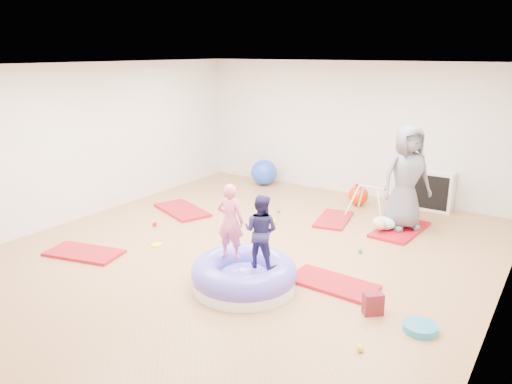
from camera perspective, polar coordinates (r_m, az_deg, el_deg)
The scene contains 19 objects.
room at distance 7.30m, azimuth -1.29°, elevation 3.23°, with size 7.01×8.01×2.81m.
gym_mat_front_left at distance 8.09m, azimuth -19.05°, elevation -6.60°, with size 1.14×0.57×0.05m, color #A2050F.
gym_mat_mid_left at distance 9.74m, azimuth -8.43°, elevation -2.06°, with size 1.25×0.63×0.05m, color #A2050F.
gym_mat_center_back at distance 9.24m, azimuth 8.85°, elevation -3.10°, with size 1.06×0.53×0.04m, color #A2050F.
gym_mat_right at distance 6.80m, azimuth 8.75°, elevation -10.27°, with size 1.15×0.58×0.05m, color #A2050F.
gym_mat_rear_right at distance 8.95m, azimuth 16.13°, elevation -4.15°, with size 1.28×0.64×0.05m, color #A2050F.
inflatable_cushion at distance 6.59m, azimuth -1.37°, elevation -9.52°, with size 1.39×1.39×0.44m.
child_pink at distance 6.49m, azimuth -2.96°, elevation -2.93°, with size 0.37×0.24×1.01m, color #F06986.
child_navy at distance 6.22m, azimuth 0.55°, elevation -4.06°, with size 0.46×0.36×0.95m, color #211D4F.
adult_caregiver at distance 8.75m, azimuth 16.81°, elevation 1.61°, with size 0.87×0.57×1.78m, color slate.
infant at distance 8.74m, azimuth 14.30°, elevation -3.50°, with size 0.39×0.40×0.23m.
ball_pit_balls at distance 7.77m, azimuth 2.37°, elevation -6.51°, with size 4.56×3.56×0.08m.
exercise_ball_blue at distance 11.47m, azimuth 0.91°, elevation 2.27°, with size 0.59×0.59×0.59m, color blue.
exercise_ball_orange at distance 10.19m, azimuth 11.62°, elevation -0.38°, with size 0.40×0.40×0.40m, color red.
infant_play_gym at distance 9.56m, azimuth 12.96°, elevation -0.43°, with size 0.74×0.70×0.57m.
cube_shelf at distance 10.26m, azimuth 19.55°, elevation 0.18°, with size 0.76×0.38×0.76m.
balance_disc at distance 6.00m, azimuth 18.26°, elevation -14.52°, with size 0.38×0.38×0.08m, color teal.
backpack at distance 6.15m, azimuth 13.23°, elevation -12.33°, with size 0.23×0.14×0.26m, color #B1212D.
yellow_toy at distance 8.15m, azimuth -11.29°, elevation -5.93°, with size 0.18×0.18×0.03m, color #FFF51F.
Camera 1 is at (4.02, -5.88, 3.00)m, focal length 35.00 mm.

